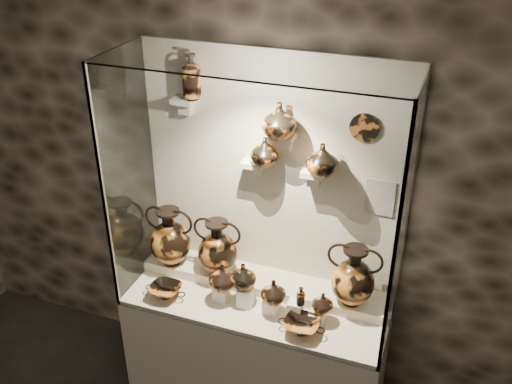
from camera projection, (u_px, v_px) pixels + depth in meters
wall_back at (273, 175)px, 3.58m from camera, size 5.00×0.02×3.20m
plinth at (256, 351)px, 3.89m from camera, size 1.70×0.60×0.80m
front_tier at (256, 304)px, 3.69m from camera, size 1.68×0.58×0.03m
rear_tier at (265, 284)px, 3.82m from camera, size 1.70×0.25×0.10m
back_panel at (273, 175)px, 3.57m from camera, size 1.70×0.03×1.60m
glass_front at (237, 223)px, 3.07m from camera, size 1.70×0.01×1.60m
glass_left at (129, 175)px, 3.57m from camera, size 0.01×0.60×1.60m
glass_right at (403, 225)px, 3.06m from camera, size 0.01×0.60×1.60m
glass_top at (256, 63)px, 2.93m from camera, size 1.70×0.60×0.01m
frame_post_left at (104, 197)px, 3.33m from camera, size 0.02×0.02×1.60m
frame_post_right at (395, 253)px, 2.82m from camera, size 0.02×0.02×1.60m
pedestal_a at (221, 293)px, 3.68m from camera, size 0.09×0.09×0.10m
pedestal_b at (246, 297)px, 3.63m from camera, size 0.09×0.09×0.13m
pedestal_c at (271, 305)px, 3.58m from camera, size 0.09×0.09×0.09m
pedestal_d at (295, 309)px, 3.53m from camera, size 0.09×0.09×0.12m
pedestal_e at (317, 317)px, 3.50m from camera, size 0.09×0.09×0.08m
bracket_ul at (184, 100)px, 3.46m from camera, size 0.14×0.12×0.04m
bracket_ca at (254, 163)px, 3.49m from camera, size 0.14×0.12×0.04m
bracket_cb at (286, 138)px, 3.34m from camera, size 0.10×0.12×0.04m
bracket_cc at (314, 173)px, 3.38m from camera, size 0.14×0.12×0.04m
amphora_left at (170, 236)px, 3.85m from camera, size 0.34×0.34×0.42m
amphora_mid at (218, 247)px, 3.76m from camera, size 0.40×0.40×0.40m
amphora_right at (353, 276)px, 3.48m from camera, size 0.39×0.39×0.41m
jug_a at (222, 277)px, 3.60m from camera, size 0.20×0.20×0.18m
jug_b at (243, 276)px, 3.57m from camera, size 0.17×0.17×0.17m
jug_c at (274, 292)px, 3.50m from camera, size 0.18×0.18×0.16m
jug_e at (323, 303)px, 3.45m from camera, size 0.16×0.16×0.14m
lekythos_small at (301, 295)px, 3.44m from camera, size 0.08×0.08×0.14m
kylix_left at (166, 290)px, 3.70m from camera, size 0.27×0.23×0.11m
kylix_right at (302, 325)px, 3.41m from camera, size 0.30×0.26×0.11m
lekythos_tall at (191, 74)px, 3.35m from camera, size 0.13×0.13×0.31m
ovoid_vase_a at (265, 151)px, 3.39m from camera, size 0.23×0.23×0.18m
ovoid_vase_b at (279, 120)px, 3.24m from camera, size 0.24×0.24×0.21m
ovoid_vase_c at (322, 160)px, 3.27m from camera, size 0.24×0.24×0.20m
wall_plate at (364, 128)px, 3.19m from camera, size 0.17×0.02×0.17m
info_placard at (380, 198)px, 3.36m from camera, size 0.17×0.01×0.23m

